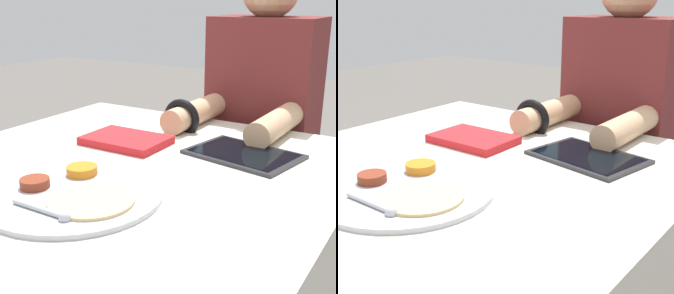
% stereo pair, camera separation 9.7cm
% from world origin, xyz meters
% --- Properties ---
extents(thali_tray, '(0.34, 0.34, 0.03)m').
position_xyz_m(thali_tray, '(0.02, -0.16, 0.79)').
color(thali_tray, '#B7BABF').
rests_on(thali_tray, dining_table).
extents(red_notebook, '(0.21, 0.14, 0.02)m').
position_xyz_m(red_notebook, '(-0.10, 0.16, 0.79)').
color(red_notebook, silver).
rests_on(red_notebook, dining_table).
extents(tablet_device, '(0.27, 0.21, 0.01)m').
position_xyz_m(tablet_device, '(0.19, 0.23, 0.78)').
color(tablet_device, '#28282D').
rests_on(tablet_device, dining_table).
extents(person_diner, '(0.34, 0.48, 1.24)m').
position_xyz_m(person_diner, '(0.08, 0.64, 0.59)').
color(person_diner, black).
rests_on(person_diner, ground_plane).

